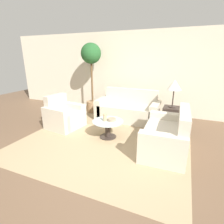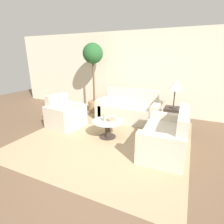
{
  "view_description": "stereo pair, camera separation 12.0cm",
  "coord_description": "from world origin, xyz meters",
  "px_view_note": "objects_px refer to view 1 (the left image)",
  "views": [
    {
      "loc": [
        1.4,
        -2.58,
        1.83
      ],
      "look_at": [
        -0.14,
        1.1,
        0.55
      ],
      "focal_mm": 28.0,
      "sensor_mm": 36.0,
      "label": 1
    },
    {
      "loc": [
        1.51,
        -2.54,
        1.83
      ],
      "look_at": [
        -0.14,
        1.1,
        0.55
      ],
      "focal_mm": 28.0,
      "sensor_mm": 36.0,
      "label": 2
    }
  ],
  "objects_px": {
    "loveseat": "(168,137)",
    "vase": "(105,117)",
    "armchair": "(63,116)",
    "sofa_main": "(128,110)",
    "potted_plant": "(91,65)",
    "bowl": "(112,120)",
    "table_lamp": "(174,85)",
    "coffee_table": "(108,127)"
  },
  "relations": [
    {
      "from": "sofa_main",
      "to": "potted_plant",
      "type": "relative_size",
      "value": 0.81
    },
    {
      "from": "potted_plant",
      "to": "coffee_table",
      "type": "bearing_deg",
      "value": -51.82
    },
    {
      "from": "vase",
      "to": "table_lamp",
      "type": "bearing_deg",
      "value": 43.6
    },
    {
      "from": "potted_plant",
      "to": "bowl",
      "type": "height_order",
      "value": "potted_plant"
    },
    {
      "from": "loveseat",
      "to": "vase",
      "type": "relative_size",
      "value": 8.31
    },
    {
      "from": "armchair",
      "to": "coffee_table",
      "type": "bearing_deg",
      "value": -87.34
    },
    {
      "from": "armchair",
      "to": "loveseat",
      "type": "distance_m",
      "value": 2.73
    },
    {
      "from": "potted_plant",
      "to": "armchair",
      "type": "bearing_deg",
      "value": -91.86
    },
    {
      "from": "armchair",
      "to": "bowl",
      "type": "distance_m",
      "value": 1.45
    },
    {
      "from": "armchair",
      "to": "bowl",
      "type": "bearing_deg",
      "value": -85.16
    },
    {
      "from": "loveseat",
      "to": "table_lamp",
      "type": "relative_size",
      "value": 2.0
    },
    {
      "from": "sofa_main",
      "to": "table_lamp",
      "type": "xyz_separation_m",
      "value": [
        1.24,
        -0.13,
        0.83
      ]
    },
    {
      "from": "loveseat",
      "to": "coffee_table",
      "type": "relative_size",
      "value": 2.02
    },
    {
      "from": "loveseat",
      "to": "bowl",
      "type": "xyz_separation_m",
      "value": [
        -1.28,
        0.12,
        0.15
      ]
    },
    {
      "from": "armchair",
      "to": "loveseat",
      "type": "bearing_deg",
      "value": -86.1
    },
    {
      "from": "bowl",
      "to": "coffee_table",
      "type": "bearing_deg",
      "value": -147.69
    },
    {
      "from": "coffee_table",
      "to": "potted_plant",
      "type": "xyz_separation_m",
      "value": [
        -1.31,
        1.67,
        1.31
      ]
    },
    {
      "from": "sofa_main",
      "to": "loveseat",
      "type": "relative_size",
      "value": 1.26
    },
    {
      "from": "armchair",
      "to": "table_lamp",
      "type": "relative_size",
      "value": 1.3
    },
    {
      "from": "table_lamp",
      "to": "bowl",
      "type": "height_order",
      "value": "table_lamp"
    },
    {
      "from": "vase",
      "to": "bowl",
      "type": "relative_size",
      "value": 0.85
    },
    {
      "from": "vase",
      "to": "bowl",
      "type": "bearing_deg",
      "value": 30.66
    },
    {
      "from": "sofa_main",
      "to": "coffee_table",
      "type": "bearing_deg",
      "value": -92.27
    },
    {
      "from": "sofa_main",
      "to": "table_lamp",
      "type": "relative_size",
      "value": 2.52
    },
    {
      "from": "loveseat",
      "to": "vase",
      "type": "bearing_deg",
      "value": -93.44
    },
    {
      "from": "bowl",
      "to": "table_lamp",
      "type": "bearing_deg",
      "value": 44.75
    },
    {
      "from": "armchair",
      "to": "table_lamp",
      "type": "distance_m",
      "value": 3.0
    },
    {
      "from": "table_lamp",
      "to": "bowl",
      "type": "distance_m",
      "value": 1.85
    },
    {
      "from": "sofa_main",
      "to": "bowl",
      "type": "bearing_deg",
      "value": -89.13
    },
    {
      "from": "bowl",
      "to": "loveseat",
      "type": "bearing_deg",
      "value": -5.49
    },
    {
      "from": "armchair",
      "to": "table_lamp",
      "type": "height_order",
      "value": "table_lamp"
    },
    {
      "from": "table_lamp",
      "to": "armchair",
      "type": "bearing_deg",
      "value": -157.08
    },
    {
      "from": "sofa_main",
      "to": "bowl",
      "type": "height_order",
      "value": "sofa_main"
    },
    {
      "from": "potted_plant",
      "to": "loveseat",
      "type": "bearing_deg",
      "value": -33.14
    },
    {
      "from": "sofa_main",
      "to": "table_lamp",
      "type": "height_order",
      "value": "table_lamp"
    },
    {
      "from": "sofa_main",
      "to": "potted_plant",
      "type": "xyz_separation_m",
      "value": [
        -1.37,
        0.28,
        1.28
      ]
    },
    {
      "from": "armchair",
      "to": "coffee_table",
      "type": "xyz_separation_m",
      "value": [
        1.36,
        -0.14,
        -0.03
      ]
    },
    {
      "from": "loveseat",
      "to": "armchair",
      "type": "bearing_deg",
      "value": -96.09
    },
    {
      "from": "potted_plant",
      "to": "vase",
      "type": "distance_m",
      "value": 2.37
    },
    {
      "from": "potted_plant",
      "to": "bowl",
      "type": "relative_size",
      "value": 10.94
    },
    {
      "from": "sofa_main",
      "to": "armchair",
      "type": "bearing_deg",
      "value": -138.57
    },
    {
      "from": "sofa_main",
      "to": "loveseat",
      "type": "bearing_deg",
      "value": -48.24
    }
  ]
}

